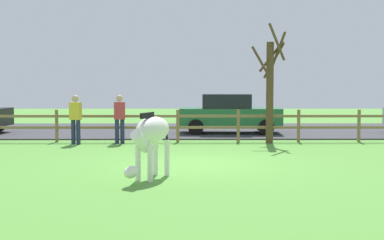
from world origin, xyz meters
The scene contains 9 objects.
ground_plane centered at (0.00, 0.00, 0.00)m, with size 60.00×60.00×0.00m, color #549338.
parking_asphalt centered at (0.00, 9.30, 0.03)m, with size 28.00×7.40×0.05m, color #38383D.
paddock_fence centered at (-0.53, 5.00, 0.64)m, with size 21.04×0.11×1.12m.
bare_tree centered at (2.59, 4.62, 1.96)m, with size 1.17×1.17×4.00m.
zebra centered at (-0.95, -2.10, 0.93)m, with size 1.01×1.83×1.41m.
crow_on_grass centered at (-1.16, 2.14, 0.13)m, with size 0.22×0.10×0.20m.
parked_car_green centered at (1.46, 7.83, 0.84)m, with size 4.06×2.01×1.56m.
visitor_left_of_tree centered at (-2.48, 4.51, 0.91)m, with size 0.40×0.29×1.64m.
visitor_right_of_tree centered at (-3.91, 4.29, 0.91)m, with size 0.40×0.30×1.64m.
Camera 1 is at (-0.15, -13.00, 1.99)m, focal length 48.91 mm.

